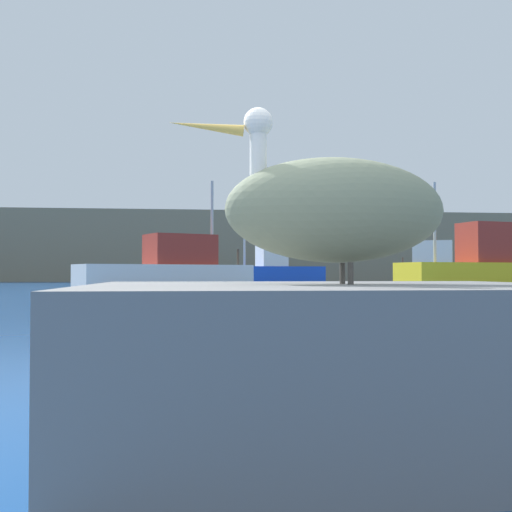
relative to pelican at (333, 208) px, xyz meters
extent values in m
plane|color=#194C93|center=(-0.92, -0.23, -1.17)|extent=(260.00, 260.00, 0.00)
cube|color=#7F755B|center=(-0.92, 63.01, 2.20)|extent=(140.00, 15.09, 6.74)
cube|color=slate|center=(0.01, 0.00, -0.79)|extent=(2.57, 2.29, 0.77)
ellipsoid|color=gray|center=(0.01, 0.00, -0.01)|extent=(1.18, 0.52, 0.56)
cylinder|color=white|center=(-0.40, 0.00, 0.24)|extent=(0.09, 0.09, 0.33)
sphere|color=white|center=(-0.40, 0.00, 0.45)|extent=(0.15, 0.15, 0.15)
cone|color=gold|center=(-0.67, 0.01, 0.42)|extent=(0.39, 0.06, 0.09)
cylinder|color=#4C4742|center=(0.07, -0.09, -0.34)|extent=(0.03, 0.03, 0.11)
cylinder|color=#4C4742|center=(0.07, 0.09, -0.34)|extent=(0.03, 0.03, 0.11)
cube|color=yellow|center=(11.76, 22.73, -0.54)|extent=(7.29, 3.67, 1.26)
cube|color=maroon|center=(12.20, 22.84, 0.97)|extent=(2.22, 1.96, 1.75)
cylinder|color=#B2B2B2|center=(9.72, 22.25, 1.80)|extent=(0.12, 0.12, 3.41)
cube|color=white|center=(-1.58, 22.41, -0.59)|extent=(7.29, 4.87, 1.16)
cube|color=maroon|center=(-0.99, 22.68, 0.60)|extent=(3.12, 2.63, 1.24)
cylinder|color=#B2B2B2|center=(0.34, 23.28, 1.77)|extent=(0.12, 0.12, 3.57)
cylinder|color=#3F382D|center=(1.50, 23.81, 0.33)|extent=(0.10, 0.10, 0.70)
cube|color=orange|center=(15.12, 32.76, -0.64)|extent=(6.19, 4.04, 1.07)
cube|color=silver|center=(14.08, 33.24, 0.75)|extent=(2.59, 2.05, 1.71)
cylinder|color=#B2B2B2|center=(13.47, 33.53, 2.11)|extent=(0.12, 0.12, 4.43)
cylinder|color=#3F382D|center=(12.48, 33.98, 0.24)|extent=(0.10, 0.10, 0.70)
cylinder|color=#3F382D|center=(21.92, 40.64, 0.09)|extent=(0.10, 0.10, 0.70)
cube|color=blue|center=(4.28, 32.70, -0.57)|extent=(6.03, 2.93, 1.20)
cube|color=silver|center=(4.18, 32.68, 0.88)|extent=(1.77, 1.87, 1.71)
cylinder|color=#B2B2B2|center=(2.58, 32.37, 1.40)|extent=(0.12, 0.12, 2.76)
camera|label=1|loc=(-0.78, -3.24, -0.34)|focal=44.08mm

